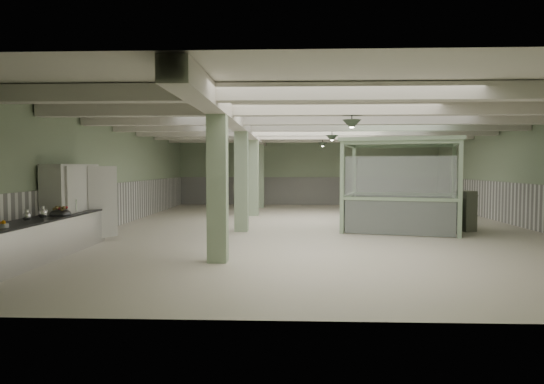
{
  "coord_description": "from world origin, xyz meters",
  "views": [
    {
      "loc": [
        -0.91,
        -16.4,
        2.07
      ],
      "look_at": [
        -1.49,
        -1.72,
        1.3
      ],
      "focal_mm": 32.0,
      "sensor_mm": 36.0,
      "label": 1
    }
  ],
  "objects_px": {
    "filing_cabinet": "(466,211)",
    "guard_booth": "(401,170)",
    "prep_counter": "(41,238)",
    "walkin_cooler": "(73,206)"
  },
  "relations": [
    {
      "from": "prep_counter",
      "to": "guard_booth",
      "type": "distance_m",
      "value": 10.73
    },
    {
      "from": "prep_counter",
      "to": "filing_cabinet",
      "type": "height_order",
      "value": "filing_cabinet"
    },
    {
      "from": "walkin_cooler",
      "to": "guard_booth",
      "type": "distance_m",
      "value": 9.98
    },
    {
      "from": "walkin_cooler",
      "to": "filing_cabinet",
      "type": "height_order",
      "value": "walkin_cooler"
    },
    {
      "from": "walkin_cooler",
      "to": "guard_booth",
      "type": "relative_size",
      "value": 0.52
    },
    {
      "from": "guard_booth",
      "to": "prep_counter",
      "type": "bearing_deg",
      "value": -135.41
    },
    {
      "from": "prep_counter",
      "to": "walkin_cooler",
      "type": "relative_size",
      "value": 2.32
    },
    {
      "from": "walkin_cooler",
      "to": "filing_cabinet",
      "type": "relative_size",
      "value": 1.74
    },
    {
      "from": "prep_counter",
      "to": "guard_booth",
      "type": "relative_size",
      "value": 1.21
    },
    {
      "from": "filing_cabinet",
      "to": "guard_booth",
      "type": "bearing_deg",
      "value": 156.27
    }
  ]
}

